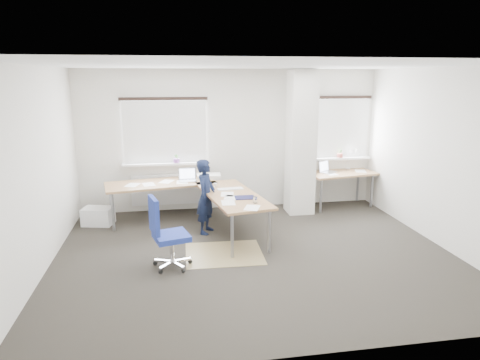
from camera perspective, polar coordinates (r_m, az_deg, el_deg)
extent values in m
plane|color=black|center=(6.66, 1.97, -9.82)|extent=(6.00, 6.00, 0.00)
cube|color=silver|center=(8.66, -1.26, 5.32)|extent=(6.00, 0.04, 2.80)
cube|color=silver|center=(3.90, 9.50, -5.16)|extent=(6.00, 0.04, 2.80)
cube|color=silver|center=(6.36, -25.45, 0.99)|extent=(0.04, 5.00, 2.80)
cube|color=silver|center=(7.44, 25.38, 2.64)|extent=(0.04, 5.00, 2.80)
cube|color=white|center=(6.11, 2.19, 15.05)|extent=(6.00, 5.00, 0.04)
cube|color=silver|center=(8.42, 8.11, 4.88)|extent=(0.50, 0.50, 2.78)
cube|color=white|center=(8.52, -9.97, 6.34)|extent=(1.60, 0.04, 1.20)
cube|color=white|center=(8.48, -9.97, 6.30)|extent=(1.60, 0.02, 1.20)
cube|color=white|center=(8.55, -9.80, 2.15)|extent=(1.70, 0.20, 0.04)
cube|color=white|center=(9.22, 13.15, 6.72)|extent=(1.20, 0.04, 1.20)
cube|color=white|center=(9.19, 13.25, 6.69)|extent=(1.20, 0.02, 1.20)
cube|color=white|center=(9.25, 13.11, 2.86)|extent=(1.30, 0.20, 0.04)
cube|color=white|center=(8.68, -9.67, -1.25)|extent=(1.40, 0.10, 0.60)
cylinder|color=#7A3F8C|center=(8.52, -8.47, 2.58)|extent=(0.12, 0.12, 0.08)
imported|color=#376C2B|center=(8.51, -8.48, 2.86)|extent=(0.09, 0.06, 0.17)
cylinder|color=#A84A40|center=(9.22, 13.18, 3.20)|extent=(0.12, 0.12, 0.08)
imported|color=#376C2B|center=(9.21, 13.19, 3.46)|extent=(0.09, 0.07, 0.17)
cube|color=olive|center=(6.66, -2.13, -9.77)|extent=(1.20, 1.02, 0.01)
cube|color=white|center=(8.29, -18.39, -4.59)|extent=(0.60, 0.48, 0.32)
cube|color=brown|center=(8.09, -10.53, -0.47)|extent=(2.11, 1.14, 0.04)
cube|color=brown|center=(7.19, -1.08, -2.02)|extent=(1.14, 2.11, 0.04)
cylinder|color=gray|center=(7.82, -16.59, -4.09)|extent=(0.05, 0.05, 0.69)
cylinder|color=gray|center=(8.39, -16.83, -2.91)|extent=(0.05, 0.05, 0.69)
cylinder|color=gray|center=(8.65, -4.85, -1.89)|extent=(0.05, 0.05, 0.69)
cylinder|color=gray|center=(6.40, -1.05, -7.45)|extent=(0.05, 0.05, 0.69)
cylinder|color=gray|center=(6.60, 3.93, -6.81)|extent=(0.05, 0.05, 0.69)
cylinder|color=gray|center=(8.20, -1.07, -2.70)|extent=(0.05, 0.05, 0.69)
cube|color=#B7B7BC|center=(8.13, -6.99, -0.09)|extent=(0.33, 0.23, 0.01)
cube|color=#B7B7BC|center=(8.21, -7.05, 0.86)|extent=(0.33, 0.04, 0.22)
cube|color=silver|center=(8.21, -7.05, 0.86)|extent=(0.29, 0.03, 0.19)
cube|color=white|center=(7.47, -1.30, -1.19)|extent=(0.45, 0.17, 0.02)
cube|color=#131436|center=(6.94, 0.63, -2.34)|extent=(0.33, 0.26, 0.01)
cube|color=silver|center=(8.34, -4.19, 0.53)|extent=(0.47, 0.34, 0.07)
imported|color=white|center=(7.66, -3.29, -0.66)|extent=(0.09, 0.09, 0.07)
cylinder|color=silver|center=(6.66, 2.03, -2.67)|extent=(0.07, 0.07, 0.10)
cube|color=brown|center=(9.06, 13.33, 0.88)|extent=(1.50, 0.93, 0.04)
cylinder|color=gray|center=(8.63, 10.73, -2.11)|extent=(0.05, 0.05, 0.69)
cylinder|color=gray|center=(9.28, 17.16, -1.38)|extent=(0.05, 0.05, 0.69)
cylinder|color=gray|center=(9.05, 9.15, -1.32)|extent=(0.05, 0.05, 0.69)
cylinder|color=gray|center=(9.67, 15.41, -0.67)|extent=(0.05, 0.05, 0.69)
cube|color=#B7B7BC|center=(8.98, 11.69, 1.03)|extent=(0.40, 0.38, 0.01)
cube|color=#B7B7BC|center=(9.01, 11.11, 1.84)|extent=(0.29, 0.23, 0.22)
cube|color=silver|center=(9.01, 11.11, 1.84)|extent=(0.25, 0.20, 0.19)
cylinder|color=white|center=(9.47, 14.18, 1.55)|extent=(0.10, 0.10, 0.02)
cylinder|color=white|center=(9.43, 14.24, 2.68)|extent=(0.02, 0.16, 0.38)
cylinder|color=white|center=(9.28, 14.62, 3.88)|extent=(0.02, 0.29, 0.13)
cone|color=white|center=(9.16, 14.96, 3.60)|extent=(0.14, 0.16, 0.17)
cube|color=navy|center=(6.12, -9.13, -7.45)|extent=(0.56, 0.56, 0.08)
cube|color=navy|center=(5.96, -11.40, -4.66)|extent=(0.16, 0.40, 0.50)
cylinder|color=silver|center=(6.19, -9.06, -9.10)|extent=(0.06, 0.06, 0.34)
cylinder|color=black|center=(6.35, -6.67, -10.74)|extent=(0.07, 0.04, 0.06)
cylinder|color=black|center=(6.53, -8.88, -10.14)|extent=(0.03, 0.06, 0.06)
cylinder|color=black|center=(6.38, -11.22, -10.81)|extent=(0.07, 0.05, 0.06)
cylinder|color=black|center=(6.11, -10.54, -11.93)|extent=(0.06, 0.07, 0.06)
cylinder|color=black|center=(6.09, -7.60, -11.89)|extent=(0.06, 0.07, 0.06)
imported|color=black|center=(7.35, -4.56, -2.21)|extent=(0.48, 0.56, 1.29)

